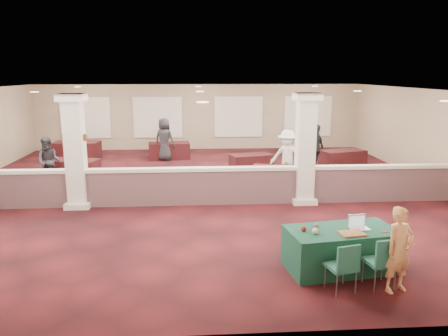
{
  "coord_description": "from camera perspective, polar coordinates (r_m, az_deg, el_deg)",
  "views": [
    {
      "loc": [
        -0.14,
        -13.71,
        3.76
      ],
      "look_at": [
        0.62,
        -2.0,
        1.18
      ],
      "focal_mm": 35.0,
      "sensor_mm": 36.0,
      "label": 1
    }
  ],
  "objects": [
    {
      "name": "ground",
      "position": [
        14.22,
        -3.03,
        -2.98
      ],
      "size": [
        16.0,
        16.0,
        0.0
      ],
      "primitive_type": "plane",
      "color": "#451115",
      "rests_on": "ground"
    },
    {
      "name": "wall_back",
      "position": [
        21.82,
        -3.36,
        6.66
      ],
      "size": [
        16.0,
        0.04,
        3.2
      ],
      "primitive_type": "cube",
      "color": "#86705C",
      "rests_on": "ground"
    },
    {
      "name": "wall_front",
      "position": [
        6.11,
        -2.17,
        -8.32
      ],
      "size": [
        16.0,
        0.04,
        3.2
      ],
      "primitive_type": "cube",
      "color": "#86705C",
      "rests_on": "ground"
    },
    {
      "name": "wall_right",
      "position": [
        16.09,
        26.75,
        3.33
      ],
      "size": [
        0.04,
        16.0,
        3.2
      ],
      "primitive_type": "cube",
      "color": "#86705C",
      "rests_on": "ground"
    },
    {
      "name": "ceiling",
      "position": [
        13.73,
        -3.18,
        10.01
      ],
      "size": [
        16.0,
        16.0,
        0.02
      ],
      "primitive_type": "cube",
      "color": "silver",
      "rests_on": "wall_back"
    },
    {
      "name": "partition_wall",
      "position": [
        12.62,
        -2.96,
        -2.29
      ],
      "size": [
        15.6,
        0.28,
        1.1
      ],
      "color": "#553942",
      "rests_on": "ground"
    },
    {
      "name": "column_left",
      "position": [
        12.84,
        -18.84,
        2.19
      ],
      "size": [
        0.72,
        0.72,
        3.2
      ],
      "color": "beige",
      "rests_on": "ground"
    },
    {
      "name": "column_right",
      "position": [
        12.79,
        10.56,
        2.61
      ],
      "size": [
        0.72,
        0.72,
        3.2
      ],
      "color": "beige",
      "rests_on": "ground"
    },
    {
      "name": "sconce_left",
      "position": [
        12.86,
        -20.16,
        3.75
      ],
      "size": [
        0.12,
        0.12,
        0.18
      ],
      "color": "brown",
      "rests_on": "column_left"
    },
    {
      "name": "sconce_right",
      "position": [
        12.72,
        -17.74,
        3.83
      ],
      "size": [
        0.12,
        0.12,
        0.18
      ],
      "color": "brown",
      "rests_on": "column_left"
    },
    {
      "name": "near_table",
      "position": [
        8.91,
        15.06,
        -10.2
      ],
      "size": [
        2.23,
        1.34,
        0.8
      ],
      "primitive_type": "cube",
      "rotation": [
        0.0,
        0.0,
        0.15
      ],
      "color": "#0E3628",
      "rests_on": "ground"
    },
    {
      "name": "conf_chair_main",
      "position": [
        8.3,
        20.04,
        -11.06
      ],
      "size": [
        0.55,
        0.56,
        0.96
      ],
      "rotation": [
        0.0,
        0.0,
        0.17
      ],
      "color": "#1E5850",
      "rests_on": "ground"
    },
    {
      "name": "conf_chair_side",
      "position": [
        7.95,
        15.41,
        -11.97
      ],
      "size": [
        0.56,
        0.56,
        0.92
      ],
      "rotation": [
        0.0,
        0.0,
        0.26
      ],
      "color": "#1E5850",
      "rests_on": "ground"
    },
    {
      "name": "woman",
      "position": [
        8.23,
        21.91,
        -9.89
      ],
      "size": [
        0.64,
        0.52,
        1.53
      ],
      "primitive_type": "imported",
      "rotation": [
        0.0,
        0.0,
        0.33
      ],
      "color": "#E29F62",
      "rests_on": "ground"
    },
    {
      "name": "far_table_front_left",
      "position": [
        16.79,
        -18.85,
        -0.08
      ],
      "size": [
        1.79,
        1.18,
        0.67
      ],
      "primitive_type": "cube",
      "rotation": [
        0.0,
        0.0,
        -0.23
      ],
      "color": "black",
      "rests_on": "ground"
    },
    {
      "name": "far_table_front_center",
      "position": [
        17.06,
        3.56,
        0.72
      ],
      "size": [
        1.74,
        1.17,
        0.65
      ],
      "primitive_type": "cube",
      "rotation": [
        0.0,
        0.0,
        0.26
      ],
      "color": "black",
      "rests_on": "ground"
    },
    {
      "name": "far_table_front_right",
      "position": [
        14.67,
        6.93,
        -1.18
      ],
      "size": [
        1.88,
        1.36,
        0.69
      ],
      "primitive_type": "cube",
      "rotation": [
        0.0,
        0.0,
        -0.33
      ],
      "color": "black",
      "rests_on": "ground"
    },
    {
      "name": "far_table_back_left",
      "position": [
        20.32,
        -18.62,
        2.17
      ],
      "size": [
        1.99,
        1.09,
        0.78
      ],
      "primitive_type": "cube",
      "rotation": [
        0.0,
        0.0,
        -0.07
      ],
      "color": "black",
      "rests_on": "ground"
    },
    {
      "name": "far_table_back_center",
      "position": [
        19.56,
        -7.17,
        2.27
      ],
      "size": [
        1.88,
        1.09,
        0.72
      ],
      "primitive_type": "cube",
      "rotation": [
        0.0,
        0.0,
        0.12
      ],
      "color": "black",
      "rests_on": "ground"
    },
    {
      "name": "far_table_back_right",
      "position": [
        18.23,
        15.21,
        1.16
      ],
      "size": [
        1.92,
        1.32,
        0.71
      ],
      "primitive_type": "cube",
      "rotation": [
        0.0,
        0.0,
        0.28
      ],
      "color": "black",
      "rests_on": "ground"
    },
    {
      "name": "attendee_a",
      "position": [
        15.9,
        -21.93,
        0.82
      ],
      "size": [
        0.8,
        0.45,
        1.64
      ],
      "primitive_type": "imported",
      "rotation": [
        0.0,
        0.0,
        -0.01
      ],
      "color": "black",
      "rests_on": "ground"
    },
    {
      "name": "attendee_b",
      "position": [
        15.25,
        8.23,
        1.5
      ],
      "size": [
        1.29,
        1.04,
        1.84
      ],
      "primitive_type": "imported",
      "rotation": [
        0.0,
        0.0,
        -0.5
      ],
      "color": "silver",
      "rests_on": "ground"
    },
    {
      "name": "attendee_c",
      "position": [
        16.9,
        11.8,
        2.5
      ],
      "size": [
        1.17,
        1.13,
        1.88
      ],
      "primitive_type": "imported",
      "rotation": [
        0.0,
        0.0,
        0.74
      ],
      "color": "black",
      "rests_on": "ground"
    },
    {
      "name": "attendee_d",
      "position": [
        19.11,
        -7.79,
        3.73
      ],
      "size": [
        1.04,
        0.85,
        1.86
      ],
      "primitive_type": "imported",
      "rotation": [
        0.0,
        0.0,
        2.68
      ],
      "color": "black",
      "rests_on": "ground"
    },
    {
      "name": "laptop_base",
      "position": [
        8.87,
        17.29,
        -7.59
      ],
      "size": [
        0.4,
        0.3,
        0.02
      ],
      "primitive_type": "cube",
      "rotation": [
        0.0,
        0.0,
        0.15
      ],
      "color": "silver",
      "rests_on": "near_table"
    },
    {
      "name": "laptop_screen",
      "position": [
        8.93,
        16.95,
        -6.53
      ],
      "size": [
        0.36,
        0.07,
        0.24
      ],
      "primitive_type": "cube",
      "rotation": [
        0.0,
        0.0,
        0.15
      ],
      "color": "silver",
      "rests_on": "near_table"
    },
    {
      "name": "screen_glow",
      "position": [
        8.93,
        16.96,
        -6.65
      ],
      "size": [
        0.33,
        0.05,
        0.21
      ],
      "primitive_type": "cube",
      "rotation": [
        0.0,
        0.0,
        0.15
      ],
      "color": "silver",
      "rests_on": "near_table"
    },
    {
      "name": "knitting",
      "position": [
        8.56,
        16.39,
        -8.22
      ],
      "size": [
        0.48,
        0.39,
        0.03
      ],
      "primitive_type": "cube",
      "rotation": [
        0.0,
        0.0,
        0.15
      ],
      "color": "orange",
      "rests_on": "near_table"
    },
    {
      "name": "yarn_cream",
      "position": [
        8.4,
        11.86,
        -8.05
      ],
      "size": [
        0.12,
        0.12,
        0.12
      ],
      "primitive_type": "sphere",
      "color": "beige",
      "rests_on": "near_table"
    },
    {
      "name": "yarn_red",
      "position": [
        8.48,
        10.37,
        -7.82
      ],
      "size": [
        0.11,
        0.11,
        0.11
      ],
      "primitive_type": "sphere",
      "color": "maroon",
      "rests_on": "near_table"
    },
    {
      "name": "yarn_grey",
      "position": [
        8.65,
        11.88,
        -7.46
      ],
      "size": [
        0.11,
        0.11,
        0.11
      ],
      "primitive_type": "sphere",
      "color": "#48474C",
      "rests_on": "near_table"
    },
    {
      "name": "scissors",
      "position": [
        8.86,
        20.29,
        -7.85
      ],
      "size": [
        0.14,
        0.05,
        0.01
      ],
      "primitive_type": "cube",
      "rotation": [
        0.0,
        0.0,
        0.15
      ],
      "color": "red",
      "rests_on": "near_table"
    }
  ]
}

